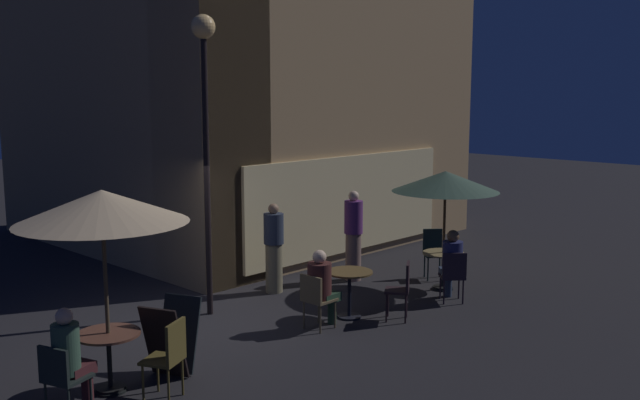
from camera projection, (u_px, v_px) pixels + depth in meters
The scene contains 20 objects.
ground_plane at pixel (193, 327), 11.21m from camera, with size 60.00×60.00×0.00m, color black.
cafe_building at pixel (224, 67), 15.91m from camera, with size 8.68×8.90×8.45m.
street_lamp_near_corner at pixel (205, 95), 11.31m from camera, with size 0.39×0.39×4.89m.
menu_sandwich_board at pixel (172, 338), 9.26m from camera, with size 0.83×0.77×0.98m.
cafe_table_0 at pixel (443, 262), 13.25m from camera, with size 0.78×0.78×0.71m.
cafe_table_1 at pixel (109, 347), 8.74m from camera, with size 0.79×0.79×0.76m.
cafe_table_2 at pixel (349, 283), 11.60m from camera, with size 0.76×0.76×0.78m.
patio_umbrella_0 at pixel (445, 182), 13.02m from camera, with size 1.98×1.98×2.24m.
patio_umbrella_1 at pixel (102, 208), 8.47m from camera, with size 2.07×2.07×2.54m.
cafe_chair_0 at pixel (433, 249), 14.05m from camera, with size 0.54×0.54×0.98m.
cafe_chair_1 at pixel (453, 273), 12.39m from camera, with size 0.59×0.59×0.92m.
cafe_chair_2 at pixel (61, 374), 8.04m from camera, with size 0.55×0.55×0.87m.
cafe_chair_3 at pixel (169, 353), 8.48m from camera, with size 0.57×0.57×0.99m.
cafe_chair_4 at pixel (402, 285), 11.46m from camera, with size 0.53×0.53×0.96m.
cafe_chair_5 at pixel (316, 296), 11.00m from camera, with size 0.45×0.45×0.89m.
patron_seated_0 at pixel (452, 261), 12.50m from camera, with size 0.53×0.53×1.29m.
patron_seated_1 at pixel (70, 354), 8.14m from camera, with size 0.51×0.41×1.27m.
patron_seated_2 at pixel (321, 283), 11.08m from camera, with size 0.56×0.39×1.26m.
patron_standing_3 at pixel (274, 248), 13.03m from camera, with size 0.37×0.37×1.66m.
patron_standing_4 at pixel (353, 236), 13.85m from camera, with size 0.36×0.36×1.78m.
Camera 1 is at (-6.34, -8.93, 3.71)m, focal length 39.79 mm.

